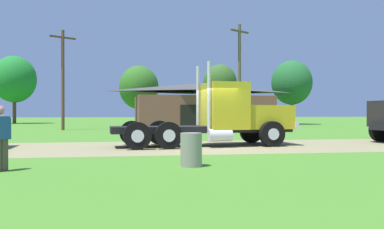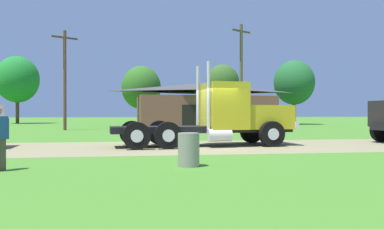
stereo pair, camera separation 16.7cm
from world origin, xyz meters
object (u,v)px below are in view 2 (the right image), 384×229
at_px(steel_barrel, 189,150).
at_px(utility_pole_near, 65,77).
at_px(truck_foreground_white, 226,117).
at_px(utility_pole_far, 241,74).
at_px(shed_building, 204,105).

bearing_deg(steel_barrel, utility_pole_near, 107.52).
bearing_deg(utility_pole_near, truck_foreground_white, -59.29).
height_order(steel_barrel, utility_pole_far, utility_pole_far).
bearing_deg(utility_pole_near, steel_barrel, -72.48).
height_order(steel_barrel, shed_building, shed_building).
height_order(truck_foreground_white, shed_building, shed_building).
xyz_separation_m(steel_barrel, utility_pole_near, (-7.25, 22.96, 3.93)).
xyz_separation_m(shed_building, utility_pole_near, (-12.96, -6.71, 2.19)).
bearing_deg(utility_pole_far, truck_foreground_white, -107.85).
bearing_deg(shed_building, utility_pole_near, -152.63).
distance_m(steel_barrel, utility_pole_far, 23.86).
bearing_deg(truck_foreground_white, utility_pole_far, 72.15).
bearing_deg(utility_pole_near, utility_pole_far, -2.94).
bearing_deg(steel_barrel, utility_pole_far, 71.04).
xyz_separation_m(steel_barrel, shed_building, (5.71, 29.66, 1.74)).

